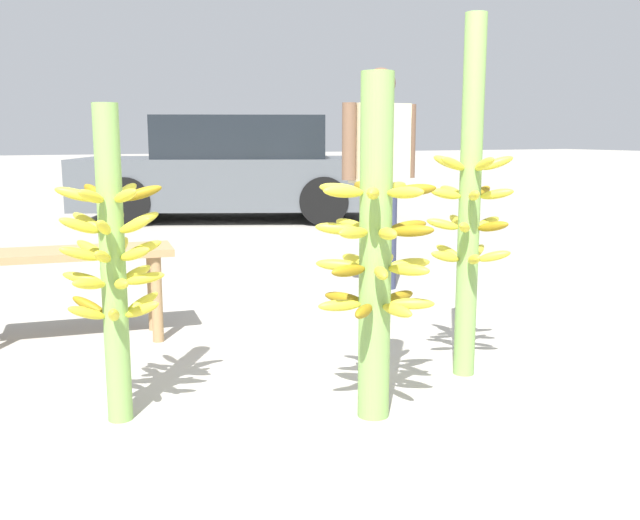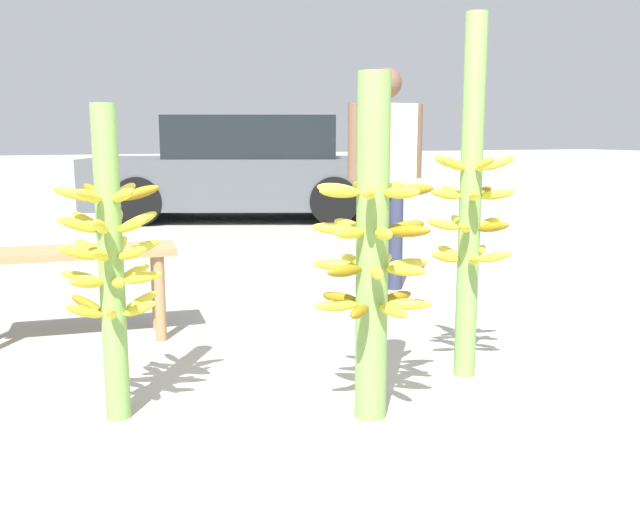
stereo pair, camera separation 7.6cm
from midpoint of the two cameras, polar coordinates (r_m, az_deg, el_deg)
ground_plane at (r=2.88m, az=3.09°, el=-13.18°), size 80.00×80.00×0.00m
banana_stalk_left at (r=2.89m, az=-16.98°, el=-0.06°), size 0.41×0.41×1.25m
banana_stalk_center at (r=2.80m, az=3.67°, el=0.85°), size 0.48×0.48×1.37m
banana_stalk_right at (r=3.35m, az=11.24°, el=4.50°), size 0.40×0.40×1.66m
vendor_person at (r=5.16m, az=4.35°, el=7.95°), size 0.63×0.23×1.59m
market_bench at (r=4.11m, az=-20.08°, el=-0.58°), size 1.15×0.49×0.52m
parked_car at (r=9.72m, az=-7.15°, el=7.15°), size 4.28×3.07×1.37m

